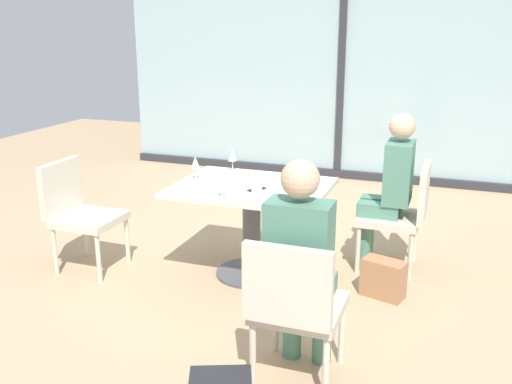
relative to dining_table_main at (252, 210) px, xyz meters
name	(u,v)px	position (x,y,z in m)	size (l,w,h in m)	color
ground_plane	(252,274)	(0.00, 0.00, -0.54)	(12.00, 12.00, 0.00)	tan
window_wall_backdrop	(341,82)	(0.00, 3.20, 0.67)	(5.77, 0.10, 2.70)	#9AB7BC
dining_table_main	(252,210)	(0.00, 0.00, 0.00)	(1.15, 0.91, 0.73)	silver
chair_far_right	(402,210)	(1.08, 0.50, -0.04)	(0.50, 0.46, 0.87)	beige
chair_front_right	(295,303)	(0.72, -1.28, -0.04)	(0.46, 0.50, 0.87)	beige
chair_side_end	(78,209)	(-1.34, -0.34, -0.04)	(0.50, 0.46, 0.87)	beige
person_far_right	(390,184)	(0.97, 0.50, 0.16)	(0.39, 0.34, 1.26)	#4C7F6B
person_front_right	(301,259)	(0.72, -1.17, 0.16)	(0.34, 0.39, 1.26)	#4C7F6B
wine_glass_0	(232,156)	(-0.30, 0.35, 0.32)	(0.07, 0.07, 0.18)	silver
wine_glass_1	(276,186)	(0.32, -0.39, 0.32)	(0.07, 0.07, 0.18)	silver
wine_glass_2	(306,175)	(0.43, -0.04, 0.32)	(0.07, 0.07, 0.18)	silver
wine_glass_3	(222,179)	(-0.08, -0.36, 0.32)	(0.07, 0.07, 0.18)	silver
wine_glass_4	(195,163)	(-0.47, 0.01, 0.32)	(0.07, 0.07, 0.18)	silver
wine_glass_5	(308,169)	(0.40, 0.13, 0.32)	(0.07, 0.07, 0.18)	silver
coffee_cup	(257,190)	(0.13, -0.25, 0.24)	(0.08, 0.08, 0.09)	white
cell_phone_on_table	(257,189)	(0.08, -0.10, 0.20)	(0.07, 0.14, 0.01)	black
handbag_0	(383,279)	(1.03, -0.03, -0.40)	(0.30, 0.16, 0.28)	#A3704C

